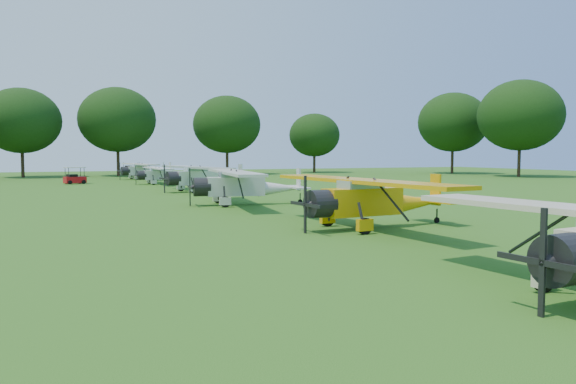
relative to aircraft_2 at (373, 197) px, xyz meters
name	(u,v)px	position (x,y,z in m)	size (l,w,h in m)	color
ground	(279,214)	(-1.68, 6.99, -1.41)	(160.00, 160.00, 0.00)	#1A4812
tree_belt	(336,70)	(1.90, 7.16, 6.62)	(137.36, 130.27, 14.52)	black
aircraft_2	(373,197)	(0.00, 0.00, 0.00)	(7.69, 12.24, 2.41)	#DE9B09
aircraft_3	(244,183)	(-1.65, 12.92, -0.01)	(7.68, 12.20, 2.39)	silver
aircraft_4	(203,175)	(-0.93, 26.18, -0.01)	(7.69, 12.18, 2.39)	white
aircraft_5	(163,173)	(-1.95, 39.18, -0.27)	(6.21, 9.87, 1.95)	silver
aircraft_6	(145,169)	(-1.94, 51.25, -0.13)	(7.00, 11.10, 2.18)	silver
aircraft_7	(143,168)	(-0.10, 64.42, -0.26)	(6.27, 9.98, 1.96)	white
golf_cart	(74,178)	(-10.67, 43.29, -0.80)	(2.39, 1.84, 1.81)	#B60D12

